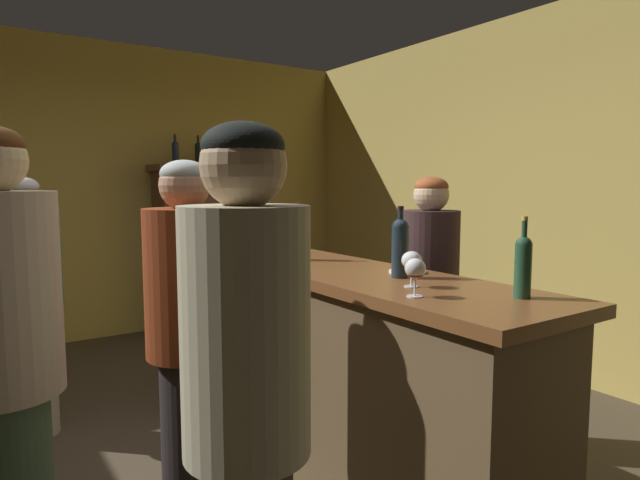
% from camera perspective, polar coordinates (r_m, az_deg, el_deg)
% --- Properties ---
extents(wall_back, '(5.73, 0.12, 2.82)m').
position_cam_1_polar(wall_back, '(5.57, -24.36, 4.66)').
color(wall_back, gold).
rests_on(wall_back, ground).
extents(wall_right, '(0.12, 6.19, 2.82)m').
position_cam_1_polar(wall_right, '(4.49, 23.91, 4.51)').
color(wall_right, tan).
rests_on(wall_right, ground).
extents(bar_counter, '(0.62, 2.74, 1.07)m').
position_cam_1_polar(bar_counter, '(2.94, 0.06, -12.74)').
color(bar_counter, brown).
rests_on(bar_counter, ground).
extents(display_cabinet, '(0.88, 0.45, 1.67)m').
position_cam_1_polar(display_cabinet, '(5.58, -12.68, -0.52)').
color(display_cabinet, brown).
rests_on(display_cabinet, ground).
extents(wine_bottle_syrah, '(0.07, 0.07, 0.32)m').
position_cam_1_polar(wine_bottle_syrah, '(2.40, 8.47, -0.54)').
color(wine_bottle_syrah, '#1D2C36').
rests_on(wine_bottle_syrah, bar_counter).
extents(wine_bottle_rose, '(0.06, 0.06, 0.30)m').
position_cam_1_polar(wine_bottle_rose, '(2.08, 20.68, -2.37)').
color(wine_bottle_rose, '#214931').
rests_on(wine_bottle_rose, bar_counter).
extents(wine_bottle_malbec, '(0.07, 0.07, 0.31)m').
position_cam_1_polar(wine_bottle_malbec, '(2.94, -2.26, 0.56)').
color(wine_bottle_malbec, '#153C1A').
rests_on(wine_bottle_malbec, bar_counter).
extents(wine_glass_front, '(0.08, 0.08, 0.14)m').
position_cam_1_polar(wine_glass_front, '(2.00, 10.03, -3.17)').
color(wine_glass_front, white).
rests_on(wine_glass_front, bar_counter).
extents(wine_glass_mid, '(0.08, 0.08, 0.15)m').
position_cam_1_polar(wine_glass_mid, '(2.19, 9.67, -2.22)').
color(wine_glass_mid, white).
rests_on(wine_glass_mid, bar_counter).
extents(wine_glass_rear, '(0.08, 0.08, 0.15)m').
position_cam_1_polar(wine_glass_rear, '(3.38, -6.81, 0.71)').
color(wine_glass_rear, white).
rests_on(wine_glass_rear, bar_counter).
extents(flower_arrangement, '(0.17, 0.17, 0.42)m').
position_cam_1_polar(flower_arrangement, '(3.69, -9.12, 2.49)').
color(flower_arrangement, '#2E4866').
rests_on(flower_arrangement, bar_counter).
extents(cheese_plate, '(0.17, 0.17, 0.01)m').
position_cam_1_polar(cheese_plate, '(2.56, 9.22, -3.31)').
color(cheese_plate, white).
rests_on(cheese_plate, bar_counter).
extents(display_bottle_left, '(0.06, 0.06, 0.29)m').
position_cam_1_polar(display_bottle_left, '(5.48, -15.05, 9.03)').
color(display_bottle_left, '#1D273E').
rests_on(display_bottle_left, display_cabinet).
extents(display_bottle_midleft, '(0.07, 0.07, 0.30)m').
position_cam_1_polar(display_bottle_midleft, '(5.56, -12.75, 9.02)').
color(display_bottle_midleft, black).
rests_on(display_bottle_midleft, display_cabinet).
extents(display_bottle_center, '(0.08, 0.08, 0.31)m').
position_cam_1_polar(display_bottle_center, '(5.64, -10.83, 9.15)').
color(display_bottle_center, '#422F15').
rests_on(display_bottle_center, display_cabinet).
extents(patron_redhead, '(0.38, 0.38, 1.52)m').
position_cam_1_polar(patron_redhead, '(3.57, -28.52, -5.36)').
color(patron_redhead, '#B2AB95').
rests_on(patron_redhead, ground).
extents(patron_in_grey, '(0.34, 0.34, 1.65)m').
position_cam_1_polar(patron_in_grey, '(1.92, -30.45, -12.14)').
color(patron_in_grey, '#476446').
rests_on(patron_in_grey, ground).
extents(patron_in_navy, '(0.32, 0.32, 1.62)m').
position_cam_1_polar(patron_in_navy, '(1.41, -7.73, -17.81)').
color(patron_in_navy, '#312A26').
rests_on(patron_in_navy, ground).
extents(patron_near_entrance, '(0.33, 0.33, 1.57)m').
position_cam_1_polar(patron_near_entrance, '(2.22, -13.72, -10.15)').
color(patron_near_entrance, '#2B2426').
rests_on(patron_near_entrance, ground).
extents(bartender, '(0.33, 0.33, 1.52)m').
position_cam_1_polar(bartender, '(3.14, 11.46, -5.92)').
color(bartender, brown).
rests_on(bartender, ground).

